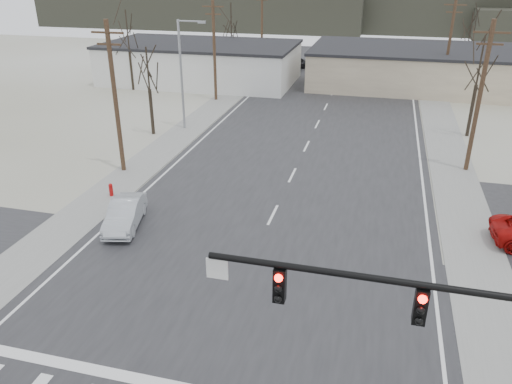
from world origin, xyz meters
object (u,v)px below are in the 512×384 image
fire_hydrant (111,190)px  car_far_b (295,64)px  sedan_crossing (125,214)px  car_far_a (325,80)px  traffic_signal_mast (462,343)px

fire_hydrant → car_far_b: (3.79, 41.64, 0.36)m
sedan_crossing → car_far_a: size_ratio=0.90×
sedan_crossing → car_far_a: (6.28, 36.18, -0.01)m
traffic_signal_mast → sedan_crossing: bearing=144.6°
traffic_signal_mast → fire_hydrant: bearing=141.9°
fire_hydrant → car_far_a: (8.98, 32.93, 0.30)m
car_far_b → sedan_crossing: bearing=-75.4°
traffic_signal_mast → sedan_crossing: traffic_signal_mast is taller
fire_hydrant → traffic_signal_mast: bearing=-38.1°
traffic_signal_mast → sedan_crossing: (-15.39, 10.95, -3.91)m
fire_hydrant → car_far_b: car_far_b is taller
sedan_crossing → car_far_b: bearing=74.8°
fire_hydrant → car_far_a: car_far_a is taller
sedan_crossing → car_far_a: sedan_crossing is taller
fire_hydrant → car_far_b: size_ratio=0.19×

